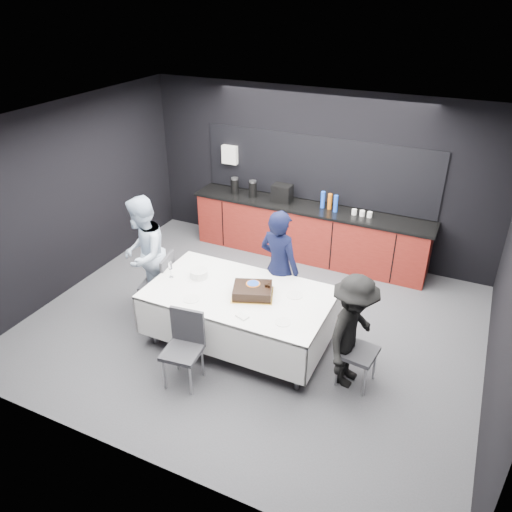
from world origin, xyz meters
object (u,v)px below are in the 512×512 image
at_px(plate_stack, 199,274).
at_px(chair_right, 352,344).
at_px(champagne_flute, 170,267).
at_px(cake_assembly, 253,291).
at_px(person_center, 279,268).
at_px(person_left, 143,255).
at_px(party_table, 239,301).
at_px(chair_near, 185,342).
at_px(chair_left, 162,280).
at_px(person_right, 352,332).

xyz_separation_m(plate_stack, chair_right, (2.16, -0.20, -0.30)).
bearing_deg(champagne_flute, cake_assembly, 3.21).
relative_size(person_center, person_left, 0.98).
bearing_deg(party_table, person_center, 69.95).
relative_size(party_table, chair_near, 2.51).
distance_m(champagne_flute, chair_left, 0.56).
xyz_separation_m(person_left, person_right, (3.10, -0.30, -0.13)).
height_order(person_left, person_right, person_left).
distance_m(champagne_flute, chair_near, 1.17).
height_order(champagne_flute, person_left, person_left).
relative_size(party_table, chair_right, 2.51).
distance_m(party_table, chair_near, 0.94).
distance_m(chair_right, person_center, 1.51).
relative_size(champagne_flute, person_left, 0.13).
bearing_deg(champagne_flute, person_center, 31.26).
distance_m(chair_near, person_left, 1.74).
xyz_separation_m(cake_assembly, plate_stack, (-0.83, 0.09, -0.01)).
bearing_deg(chair_left, champagne_flute, -32.64).
bearing_deg(cake_assembly, chair_left, 174.59).
distance_m(cake_assembly, chair_right, 1.36).
bearing_deg(chair_left, person_left, 174.06).
height_order(plate_stack, chair_left, chair_left).
bearing_deg(plate_stack, chair_near, -69.01).
bearing_deg(cake_assembly, plate_stack, 173.71).
bearing_deg(plate_stack, person_center, 33.39).
relative_size(plate_stack, chair_left, 0.25).
relative_size(plate_stack, chair_right, 0.25).
height_order(cake_assembly, chair_near, cake_assembly).
distance_m(plate_stack, chair_left, 0.72).
relative_size(plate_stack, person_right, 0.16).
distance_m(cake_assembly, plate_stack, 0.84).
relative_size(chair_left, chair_right, 1.00).
xyz_separation_m(chair_left, person_left, (-0.29, 0.03, 0.32)).
bearing_deg(chair_right, chair_near, -155.84).
distance_m(plate_stack, person_center, 1.08).
xyz_separation_m(cake_assembly, chair_left, (-1.49, 0.14, -0.31)).
relative_size(party_table, chair_left, 2.51).
height_order(chair_right, chair_near, same).
bearing_deg(chair_near, person_right, 23.66).
bearing_deg(person_center, chair_near, 85.45).
bearing_deg(cake_assembly, person_right, -5.42).
distance_m(chair_left, chair_right, 2.82).
relative_size(champagne_flute, person_right, 0.15).
relative_size(champagne_flute, chair_left, 0.24).
height_order(party_table, chair_near, chair_near).
distance_m(chair_left, person_center, 1.68).
relative_size(chair_left, person_center, 0.55).
bearing_deg(chair_right, person_left, 174.93).
height_order(chair_near, person_left, person_left).
bearing_deg(chair_left, chair_right, -4.98).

